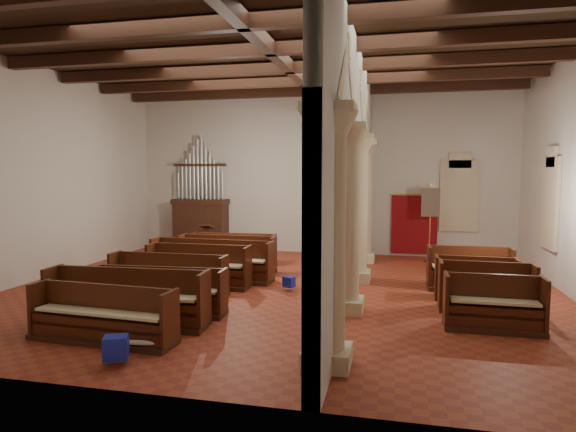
# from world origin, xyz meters

# --- Properties ---
(floor) EXTENTS (14.00, 14.00, 0.00)m
(floor) POSITION_xyz_m (0.00, 0.00, 0.00)
(floor) COLOR maroon
(floor) RESTS_ON ground
(ceiling) EXTENTS (14.00, 14.00, 0.00)m
(ceiling) POSITION_xyz_m (0.00, 0.00, 6.00)
(ceiling) COLOR black
(ceiling) RESTS_ON wall_back
(wall_back) EXTENTS (14.00, 0.02, 6.00)m
(wall_back) POSITION_xyz_m (0.00, 6.00, 3.00)
(wall_back) COLOR beige
(wall_back) RESTS_ON floor
(wall_front) EXTENTS (14.00, 0.02, 6.00)m
(wall_front) POSITION_xyz_m (0.00, -6.00, 3.00)
(wall_front) COLOR beige
(wall_front) RESTS_ON floor
(wall_left) EXTENTS (0.02, 12.00, 6.00)m
(wall_left) POSITION_xyz_m (-7.00, 0.00, 3.00)
(wall_left) COLOR beige
(wall_left) RESTS_ON floor
(ceiling_beams) EXTENTS (13.80, 11.80, 0.30)m
(ceiling_beams) POSITION_xyz_m (0.00, 0.00, 5.82)
(ceiling_beams) COLOR #3C1F13
(ceiling_beams) RESTS_ON wall_back
(arcade) EXTENTS (0.90, 11.90, 6.00)m
(arcade) POSITION_xyz_m (1.80, 0.00, 3.56)
(arcade) COLOR beige
(arcade) RESTS_ON floor
(window_right_b) EXTENTS (0.03, 1.00, 2.20)m
(window_right_b) POSITION_xyz_m (6.98, 2.50, 2.20)
(window_right_b) COLOR #306D4F
(window_right_b) RESTS_ON wall_right
(window_back) EXTENTS (1.00, 0.03, 2.20)m
(window_back) POSITION_xyz_m (5.00, 5.98, 2.20)
(window_back) COLOR #306D4F
(window_back) RESTS_ON wall_back
(pipe_organ) EXTENTS (2.10, 0.85, 4.40)m
(pipe_organ) POSITION_xyz_m (-4.50, 5.50, 1.37)
(pipe_organ) COLOR #3C1F13
(pipe_organ) RESTS_ON floor
(lectern) EXTENTS (0.52, 0.54, 1.19)m
(lectern) POSITION_xyz_m (-3.76, 4.33, 0.49)
(lectern) COLOR #382711
(lectern) RESTS_ON floor
(dossal_curtain) EXTENTS (1.80, 0.07, 2.17)m
(dossal_curtain) POSITION_xyz_m (3.50, 5.92, 1.17)
(dossal_curtain) COLOR maroon
(dossal_curtain) RESTS_ON floor
(processional_banner) EXTENTS (0.61, 0.78, 2.70)m
(processional_banner) POSITION_xyz_m (3.98, 4.94, 0.84)
(processional_banner) COLOR #3C1F13
(processional_banner) RESTS_ON floor
(hymnal_box_a) EXTENTS (0.45, 0.42, 0.37)m
(hymnal_box_a) POSITION_xyz_m (-1.47, -5.19, 0.28)
(hymnal_box_a) COLOR navy
(hymnal_box_a) RESTS_ON floor
(hymnal_box_b) EXTENTS (0.37, 0.33, 0.32)m
(hymnal_box_b) POSITION_xyz_m (-0.97, -1.96, 0.26)
(hymnal_box_b) COLOR navy
(hymnal_box_b) RESTS_ON floor
(hymnal_box_c) EXTENTS (0.34, 0.31, 0.27)m
(hymnal_box_c) POSITION_xyz_m (0.19, 0.04, 0.24)
(hymnal_box_c) COLOR navy
(hymnal_box_c) RESTS_ON floor
(tube_heater_a) EXTENTS (0.89, 0.21, 0.09)m
(tube_heater_a) POSITION_xyz_m (-1.37, -4.60, 0.16)
(tube_heater_a) COLOR white
(tube_heater_a) RESTS_ON floor
(tube_heater_b) EXTENTS (0.96, 0.51, 0.10)m
(tube_heater_b) POSITION_xyz_m (-2.98, -3.44, 0.16)
(tube_heater_b) COLOR white
(tube_heater_b) RESTS_ON floor
(nave_pew_0) EXTENTS (2.84, 0.85, 1.01)m
(nave_pew_0) POSITION_xyz_m (-2.30, -4.29, 0.33)
(nave_pew_0) COLOR #3C1F13
(nave_pew_0) RESTS_ON floor
(nave_pew_1) EXTENTS (3.33, 0.92, 1.13)m
(nave_pew_1) POSITION_xyz_m (-2.38, -3.36, 0.37)
(nave_pew_1) COLOR #3C1F13
(nave_pew_1) RESTS_ON floor
(nave_pew_2) EXTENTS (2.97, 0.84, 1.00)m
(nave_pew_2) POSITION_xyz_m (-2.14, -2.49, 0.33)
(nave_pew_2) COLOR #3C1F13
(nave_pew_2) RESTS_ON floor
(nave_pew_3) EXTENTS (2.99, 0.69, 1.03)m
(nave_pew_3) POSITION_xyz_m (-2.64, -1.03, 0.34)
(nave_pew_3) COLOR #3C1F13
(nave_pew_3) RESTS_ON floor
(nave_pew_4) EXTENTS (2.79, 0.77, 1.12)m
(nave_pew_4) POSITION_xyz_m (-2.26, -0.02, 0.37)
(nave_pew_4) COLOR #3C1F13
(nave_pew_4) RESTS_ON floor
(nave_pew_5) EXTENTS (3.58, 0.91, 1.14)m
(nave_pew_5) POSITION_xyz_m (-2.22, 0.79, 0.37)
(nave_pew_5) COLOR #3C1F13
(nave_pew_5) RESTS_ON floor
(nave_pew_6) EXTENTS (3.00, 0.78, 1.11)m
(nave_pew_6) POSITION_xyz_m (-2.16, 1.90, 0.37)
(nave_pew_6) COLOR #3C1F13
(nave_pew_6) RESTS_ON floor
(nave_pew_7) EXTENTS (2.84, 0.83, 1.01)m
(nave_pew_7) POSITION_xyz_m (-2.38, 3.15, 0.33)
(nave_pew_7) COLOR #3C1F13
(nave_pew_7) RESTS_ON floor
(aisle_pew_0) EXTENTS (1.84, 0.73, 1.06)m
(aisle_pew_0) POSITION_xyz_m (4.70, -2.09, 0.36)
(aisle_pew_0) COLOR #3C1F13
(aisle_pew_0) RESTS_ON floor
(aisle_pew_1) EXTENTS (1.99, 0.76, 1.08)m
(aisle_pew_1) POSITION_xyz_m (4.79, -0.83, 0.37)
(aisle_pew_1) COLOR #3C1F13
(aisle_pew_1) RESTS_ON floor
(aisle_pew_2) EXTENTS (1.88, 0.75, 1.02)m
(aisle_pew_2) POSITION_xyz_m (4.72, 0.16, 0.35)
(aisle_pew_2) COLOR #3C1F13
(aisle_pew_2) RESTS_ON floor
(aisle_pew_3) EXTENTS (2.08, 0.79, 1.12)m
(aisle_pew_3) POSITION_xyz_m (4.71, 1.12, 0.38)
(aisle_pew_3) COLOR #3C1F13
(aisle_pew_3) RESTS_ON floor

